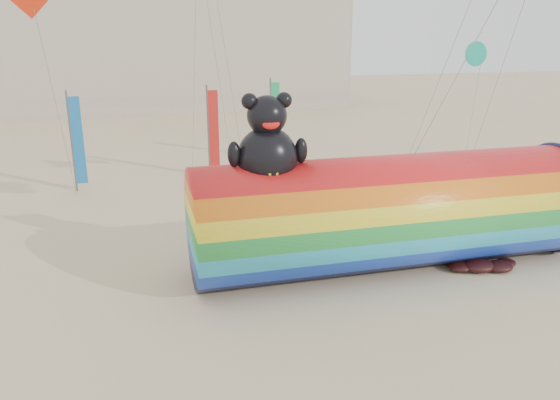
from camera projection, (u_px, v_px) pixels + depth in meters
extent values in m
plane|color=#CCB58C|center=(277.00, 282.00, 18.24)|extent=(160.00, 160.00, 0.00)
cube|color=#B7AD99|center=(46.00, 10.00, 54.71)|extent=(60.00, 15.00, 20.00)
cube|color=#28303D|center=(33.00, 1.00, 47.59)|extent=(59.50, 0.12, 17.00)
cylinder|color=red|center=(388.00, 212.00, 19.01)|extent=(13.70, 4.00, 4.00)
torus|color=#0F1438|center=(551.00, 198.00, 20.67)|extent=(0.27, 4.19, 4.19)
cylinder|color=black|center=(554.00, 197.00, 20.71)|extent=(0.07, 3.96, 3.96)
ellipsoid|color=black|center=(267.00, 159.00, 17.30)|extent=(1.95, 1.75, 2.06)
ellipsoid|color=gold|center=(272.00, 167.00, 16.75)|extent=(1.00, 0.44, 0.88)
sphere|color=black|center=(267.00, 116.00, 16.89)|extent=(1.26, 1.26, 1.26)
sphere|color=black|center=(249.00, 101.00, 16.62)|extent=(0.50, 0.50, 0.50)
sphere|color=black|center=(284.00, 100.00, 16.89)|extent=(0.50, 0.50, 0.50)
ellipsoid|color=red|center=(271.00, 124.00, 16.47)|extent=(0.55, 0.20, 0.35)
ellipsoid|color=black|center=(234.00, 154.00, 16.86)|extent=(0.41, 0.41, 0.82)
ellipsoid|color=black|center=(301.00, 151.00, 17.39)|extent=(0.41, 0.41, 0.82)
imported|color=slate|center=(437.00, 232.00, 20.42)|extent=(0.71, 0.57, 1.70)
ellipsoid|color=#3C0E0A|center=(478.00, 265.00, 19.08)|extent=(1.17, 0.99, 0.41)
ellipsoid|color=#3C0E0A|center=(499.00, 266.00, 19.08)|extent=(0.99, 0.84, 0.34)
ellipsoid|color=#3C0E0A|center=(461.00, 267.00, 19.08)|extent=(0.91, 0.77, 0.32)
ellipsoid|color=#3C0E0A|center=(479.00, 262.00, 19.54)|extent=(0.78, 0.66, 0.27)
ellipsoid|color=#3C0E0A|center=(506.00, 263.00, 19.49)|extent=(0.73, 0.62, 0.25)
cylinder|color=#59595E|center=(72.00, 142.00, 27.82)|extent=(0.10, 0.10, 5.20)
cube|color=#1767AE|center=(78.00, 141.00, 27.88)|extent=(0.56, 0.06, 4.50)
cylinder|color=#59595E|center=(208.00, 132.00, 30.63)|extent=(0.10, 0.10, 5.20)
cube|color=red|center=(214.00, 131.00, 30.69)|extent=(0.56, 0.06, 4.50)
cylinder|color=#59595E|center=(271.00, 119.00, 35.08)|extent=(0.10, 0.10, 5.20)
cube|color=#19A45D|center=(275.00, 118.00, 35.14)|extent=(0.56, 0.06, 4.50)
cone|color=#1CE2C2|center=(482.00, 54.00, 29.17)|extent=(1.30, 1.30, 1.17)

